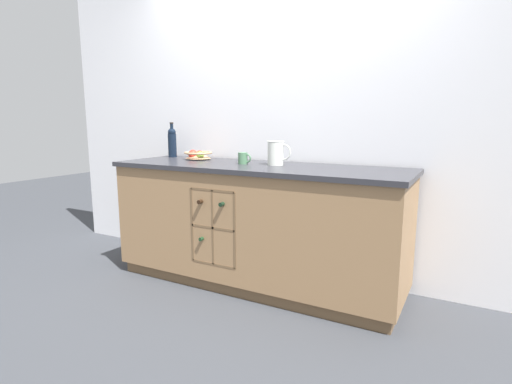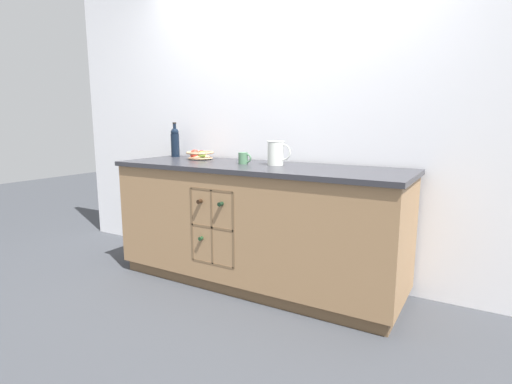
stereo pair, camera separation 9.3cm
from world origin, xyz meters
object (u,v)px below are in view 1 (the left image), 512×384
object	(u,v)px
standing_wine_bottle	(172,142)
fruit_bowl	(198,155)
ceramic_mug	(243,158)
white_pitcher	(276,152)

from	to	relation	value
standing_wine_bottle	fruit_bowl	bearing A→B (deg)	-13.80
ceramic_mug	standing_wine_bottle	distance (m)	0.90
white_pitcher	standing_wine_bottle	bearing A→B (deg)	171.90
fruit_bowl	standing_wine_bottle	xyz separation A→B (m)	(-0.35, 0.09, 0.10)
ceramic_mug	standing_wine_bottle	bearing A→B (deg)	166.34
white_pitcher	standing_wine_bottle	xyz separation A→B (m)	(-1.12, 0.16, 0.05)
fruit_bowl	white_pitcher	xyz separation A→B (m)	(0.77, -0.07, 0.05)
white_pitcher	ceramic_mug	size ratio (longest dim) A/B	1.70
white_pitcher	fruit_bowl	bearing A→B (deg)	174.53
fruit_bowl	standing_wine_bottle	bearing A→B (deg)	166.20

